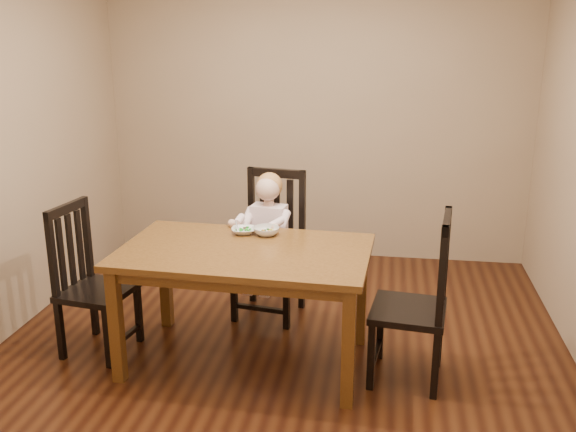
% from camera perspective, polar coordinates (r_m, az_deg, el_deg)
% --- Properties ---
extents(room, '(4.01, 4.01, 2.71)m').
position_cam_1_polar(room, '(4.17, -0.63, 5.00)').
color(room, '#411F0D').
rests_on(room, ground).
extents(dining_table, '(1.65, 1.04, 0.80)m').
position_cam_1_polar(dining_table, '(4.18, -3.87, -4.14)').
color(dining_table, '#4B2E11').
rests_on(dining_table, room).
extents(chair_child, '(0.55, 0.53, 1.13)m').
position_cam_1_polar(chair_child, '(4.97, -1.54, -2.76)').
color(chair_child, black).
rests_on(chair_child, room).
extents(chair_left, '(0.50, 0.51, 1.05)m').
position_cam_1_polar(chair_left, '(4.61, -17.17, -5.66)').
color(chair_left, black).
rests_on(chair_left, room).
extents(chair_right, '(0.51, 0.53, 1.10)m').
position_cam_1_polar(chair_right, '(4.11, 11.48, -7.54)').
color(chair_right, black).
rests_on(chair_right, room).
extents(toddler, '(0.41, 0.48, 0.59)m').
position_cam_1_polar(toddler, '(4.88, -1.77, -1.30)').
color(toddler, white).
rests_on(toddler, chair_child).
extents(bowl_peas, '(0.20, 0.20, 0.04)m').
position_cam_1_polar(bowl_peas, '(4.45, -3.97, -1.31)').
color(bowl_peas, silver).
rests_on(bowl_peas, dining_table).
extents(bowl_veg, '(0.21, 0.21, 0.06)m').
position_cam_1_polar(bowl_veg, '(4.41, -1.94, -1.35)').
color(bowl_veg, silver).
rests_on(bowl_veg, dining_table).
extents(fork, '(0.06, 0.12, 0.05)m').
position_cam_1_polar(fork, '(4.43, -4.54, -1.07)').
color(fork, silver).
rests_on(fork, bowl_peas).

